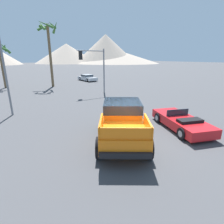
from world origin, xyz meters
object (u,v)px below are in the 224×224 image
Objects in this scene: orange_pickup_truck at (123,120)px; palm_tree_tall at (49,39)px; red_convertible_car at (181,122)px; street_lamp_post at (0,42)px; traffic_light_main at (94,63)px; palm_tree_short at (0,54)px; parked_car_silver at (87,78)px.

palm_tree_tall reaches higher than orange_pickup_truck.
red_convertible_car is 12.91m from street_lamp_post.
red_convertible_car is 0.89× the size of traffic_light_main.
red_convertible_car is at bearing 88.24° from traffic_light_main.
palm_tree_short is (-4.50, 22.45, 3.47)m from orange_pickup_truck.
orange_pickup_truck is 20.77m from palm_tree_tall.
traffic_light_main is (0.38, 12.48, 3.14)m from red_convertible_car.
red_convertible_car is 24.92m from palm_tree_short.
red_convertible_car is 21.64m from palm_tree_tall.
street_lamp_post is (-4.60, 7.85, 4.01)m from orange_pickup_truck.
palm_tree_short is at bearing -50.25° from traffic_light_main.
palm_tree_short is at bearing 134.07° from orange_pickup_truck.
street_lamp_post reaches higher than traffic_light_main.
palm_tree_tall is at bearing -70.99° from traffic_light_main.
orange_pickup_truck is 0.58× the size of street_lamp_post.
traffic_light_main reaches higher than red_convertible_car.
orange_pickup_truck reaches higher than red_convertible_car.
street_lamp_post reaches higher than orange_pickup_truck.
parked_car_silver is 21.08m from street_lamp_post.
parked_car_silver is 0.52× the size of palm_tree_tall.
traffic_light_main is at bearing 64.49° from parked_car_silver.
traffic_light_main is 9.12m from palm_tree_tall.
orange_pickup_truck is 0.99× the size of traffic_light_main.
palm_tree_short reaches higher than red_convertible_car.
street_lamp_post is at bearing 153.09° from orange_pickup_truck.
parked_car_silver is 0.54× the size of street_lamp_post.
palm_tree_short is at bearing 89.63° from street_lamp_post.
orange_pickup_truck is 1.11× the size of red_convertible_car.
street_lamp_post is at bearing 24.17° from traffic_light_main.
orange_pickup_truck is 0.57× the size of palm_tree_tall.
palm_tree_tall is at bearing 21.64° from parked_car_silver.
palm_tree_tall reaches higher than palm_tree_short.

